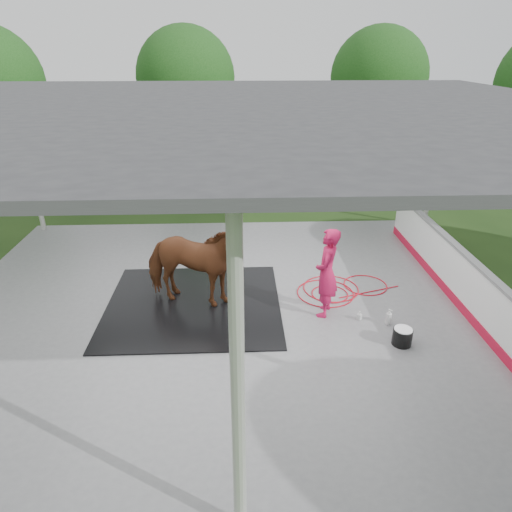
{
  "coord_description": "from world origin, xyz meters",
  "views": [
    {
      "loc": [
        0.03,
        -8.09,
        4.99
      ],
      "look_at": [
        0.38,
        0.13,
        1.17
      ],
      "focal_mm": 32.0,
      "sensor_mm": 36.0,
      "label": 1
    }
  ],
  "objects_px": {
    "dasher_board": "(461,281)",
    "horse": "(191,265)",
    "wash_bucket": "(402,336)",
    "handler": "(327,273)"
  },
  "relations": [
    {
      "from": "dasher_board",
      "to": "horse",
      "type": "bearing_deg",
      "value": 178.1
    },
    {
      "from": "wash_bucket",
      "to": "dasher_board",
      "type": "bearing_deg",
      "value": 39.72
    },
    {
      "from": "horse",
      "to": "handler",
      "type": "height_order",
      "value": "handler"
    },
    {
      "from": "handler",
      "to": "wash_bucket",
      "type": "bearing_deg",
      "value": 67.58
    },
    {
      "from": "dasher_board",
      "to": "wash_bucket",
      "type": "xyz_separation_m",
      "value": [
        -1.64,
        -1.36,
        -0.38
      ]
    },
    {
      "from": "dasher_board",
      "to": "horse",
      "type": "distance_m",
      "value": 5.54
    },
    {
      "from": "dasher_board",
      "to": "wash_bucket",
      "type": "relative_size",
      "value": 22.74
    },
    {
      "from": "horse",
      "to": "wash_bucket",
      "type": "distance_m",
      "value": 4.25
    },
    {
      "from": "dasher_board",
      "to": "handler",
      "type": "height_order",
      "value": "handler"
    },
    {
      "from": "dasher_board",
      "to": "handler",
      "type": "relative_size",
      "value": 4.38
    }
  ]
}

